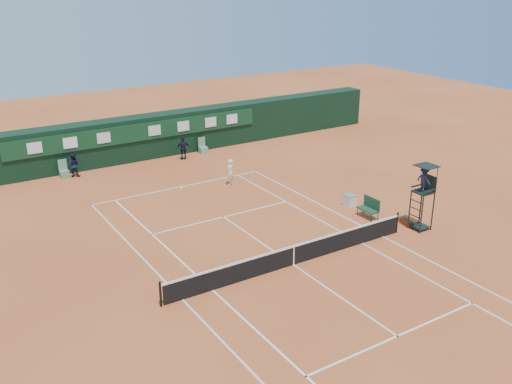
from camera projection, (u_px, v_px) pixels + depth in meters
ground at (293, 265)px, 25.60m from camera, size 90.00×90.00×0.00m
court_lines at (293, 265)px, 25.60m from camera, size 11.05×23.85×0.01m
tennis_net at (294, 255)px, 25.42m from camera, size 12.90×0.10×1.10m
back_wall at (137, 138)px, 39.85m from camera, size 40.00×1.65×3.00m
linesman_chair_left at (64, 173)px, 36.54m from camera, size 0.55×0.50×1.15m
linesman_chair_right at (203, 149)px, 41.53m from camera, size 0.55×0.50×1.15m
umpire_chair at (424, 184)px, 28.33m from camera, size 0.96×0.95×3.42m
player_bench at (370, 207)px, 30.45m from camera, size 0.56×1.20×1.10m
tennis_bag at (407, 222)px, 29.63m from camera, size 0.47×0.83×0.29m
cooler at (350, 200)px, 32.02m from camera, size 0.57×0.57×0.65m
tennis_ball at (237, 195)px, 33.66m from camera, size 0.07×0.07×0.07m
player at (230, 172)px, 35.02m from camera, size 0.73×0.68×1.67m
ball_kid_left at (73, 165)px, 36.52m from camera, size 0.93×0.84×1.55m
ball_kid_right at (183, 148)px, 39.87m from camera, size 1.03×0.64×1.64m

